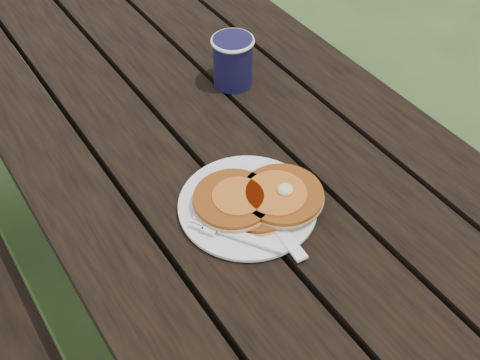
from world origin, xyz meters
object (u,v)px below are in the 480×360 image
picnic_table (201,225)px  pancake_stack (259,198)px  plate (248,206)px  coffee_cup (233,59)px

picnic_table → pancake_stack: pancake_stack is taller
picnic_table → pancake_stack: bearing=-99.3°
pancake_stack → plate: bearing=146.5°
picnic_table → plate: bearing=-102.6°
pancake_stack → picnic_table: bearing=80.7°
coffee_cup → picnic_table: bearing=-172.6°
plate → coffee_cup: coffee_cup is taller
picnic_table → coffee_cup: 0.46m
pancake_stack → coffee_cup: size_ratio=1.96×
plate → coffee_cup: (0.17, 0.31, 0.06)m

